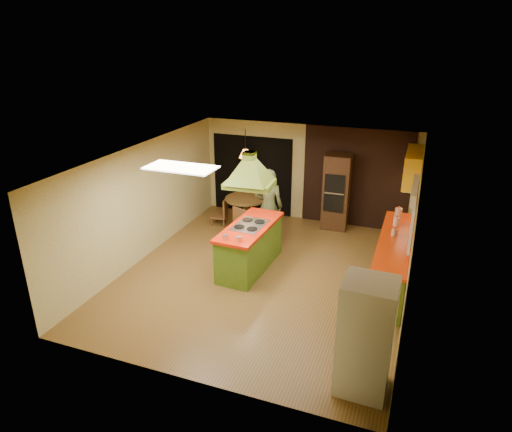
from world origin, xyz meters
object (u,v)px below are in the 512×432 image
at_px(man, 268,207).
at_px(wall_oven, 336,192).
at_px(dining_table, 246,206).
at_px(kitchen_island, 250,247).
at_px(refrigerator, 366,337).
at_px(canister_large, 398,213).

relative_size(man, wall_oven, 0.95).
bearing_deg(man, dining_table, -53.74).
bearing_deg(man, wall_oven, -145.27).
height_order(kitchen_island, wall_oven, wall_oven).
distance_m(refrigerator, wall_oven, 5.68).
xyz_separation_m(man, wall_oven, (1.28, 1.45, 0.05)).
bearing_deg(canister_large, refrigerator, -91.03).
relative_size(kitchen_island, wall_oven, 1.05).
bearing_deg(refrigerator, man, 125.83).
xyz_separation_m(wall_oven, dining_table, (-2.12, -0.74, -0.40)).
bearing_deg(canister_large, kitchen_island, -150.10).
relative_size(kitchen_island, man, 1.10).
relative_size(wall_oven, canister_large, 8.66).
xyz_separation_m(refrigerator, canister_large, (0.08, 4.32, 0.18)).
distance_m(kitchen_island, dining_table, 2.21).
height_order(man, refrigerator, man).
distance_m(refrigerator, dining_table, 5.96).
xyz_separation_m(refrigerator, dining_table, (-3.60, 4.74, -0.30)).
bearing_deg(dining_table, wall_oven, 19.24).
bearing_deg(kitchen_island, wall_oven, 68.86).
bearing_deg(man, kitchen_island, 78.43).
height_order(refrigerator, dining_table, refrigerator).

